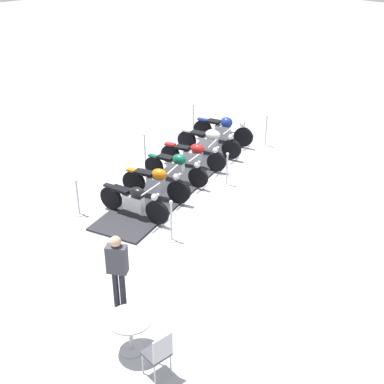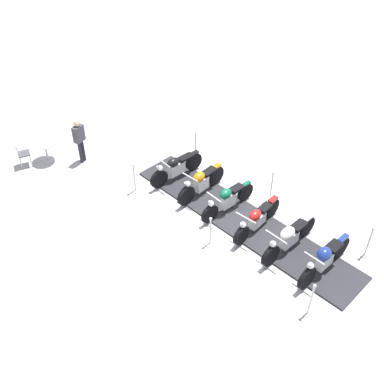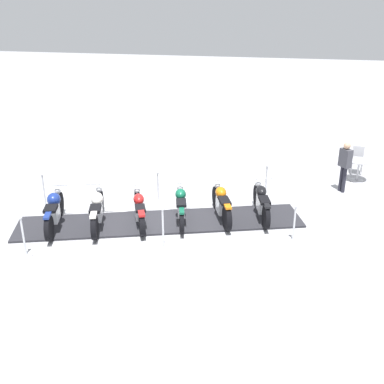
% 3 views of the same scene
% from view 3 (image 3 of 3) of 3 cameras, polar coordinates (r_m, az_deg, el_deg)
% --- Properties ---
extents(ground_plane, '(80.00, 80.00, 0.00)m').
position_cam_3_polar(ground_plane, '(13.06, -3.87, -3.83)').
color(ground_plane, '#B2B2B7').
extents(display_platform, '(3.95, 8.00, 0.06)m').
position_cam_3_polar(display_platform, '(13.05, -3.88, -3.72)').
color(display_platform, '#28282D').
rests_on(display_platform, ground_plane).
extents(motorcycle_black, '(2.10, 0.85, 0.96)m').
position_cam_3_polar(motorcycle_black, '(13.28, 8.53, -1.14)').
color(motorcycle_black, black).
rests_on(motorcycle_black, display_platform).
extents(motorcycle_copper, '(1.99, 0.93, 0.98)m').
position_cam_3_polar(motorcycle_copper, '(13.03, 3.64, -1.38)').
color(motorcycle_copper, black).
rests_on(motorcycle_copper, display_platform).
extents(motorcycle_forest, '(2.10, 0.80, 0.91)m').
position_cam_3_polar(motorcycle_forest, '(12.90, -1.39, -1.58)').
color(motorcycle_forest, black).
rests_on(motorcycle_forest, display_platform).
extents(motorcycle_maroon, '(2.06, 1.05, 0.89)m').
position_cam_3_polar(motorcycle_maroon, '(12.88, -6.49, -2.03)').
color(motorcycle_maroon, black).
rests_on(motorcycle_maroon, display_platform).
extents(motorcycle_cream, '(2.23, 0.96, 0.96)m').
position_cam_3_polar(motorcycle_cream, '(12.93, -11.58, -2.04)').
color(motorcycle_cream, black).
rests_on(motorcycle_cream, display_platform).
extents(motorcycle_navy, '(2.17, 0.87, 0.98)m').
position_cam_3_polar(motorcycle_navy, '(13.08, -16.60, -2.14)').
color(motorcycle_navy, black).
rests_on(motorcycle_navy, display_platform).
extents(stanchion_left_rear, '(0.32, 0.32, 1.08)m').
position_cam_3_polar(stanchion_left_rear, '(12.01, -19.94, -5.87)').
color(stanchion_left_rear, silver).
rests_on(stanchion_left_rear, ground_plane).
extents(stanchion_left_mid, '(0.34, 0.34, 1.12)m').
position_cam_3_polar(stanchion_left_mid, '(11.66, -3.57, -5.34)').
color(stanchion_left_mid, silver).
rests_on(stanchion_left_mid, ground_plane).
extents(stanchion_right_front, '(0.28, 0.28, 1.11)m').
position_cam_3_polar(stanchion_right_front, '(14.66, 9.08, 0.73)').
color(stanchion_right_front, silver).
rests_on(stanchion_right_front, ground_plane).
extents(stanchion_right_rear, '(0.29, 0.29, 1.11)m').
position_cam_3_polar(stanchion_right_rear, '(14.46, -17.67, -0.46)').
color(stanchion_right_rear, silver).
rests_on(stanchion_right_rear, ground_plane).
extents(stanchion_left_front, '(0.30, 0.30, 1.02)m').
position_cam_3_polar(stanchion_left_front, '(12.26, 12.42, -4.41)').
color(stanchion_left_front, silver).
rests_on(stanchion_left_front, ground_plane).
extents(stanchion_right_mid, '(0.29, 0.29, 1.03)m').
position_cam_3_polar(stanchion_right_mid, '(14.18, -4.20, 0.01)').
color(stanchion_right_mid, silver).
rests_on(stanchion_right_mid, ground_plane).
extents(cafe_table, '(0.81, 0.81, 0.74)m').
position_cam_3_polar(cafe_table, '(16.83, 19.84, 3.11)').
color(cafe_table, '#B7B7BC').
rests_on(cafe_table, ground_plane).
extents(cafe_chair_near_table, '(0.42, 0.42, 0.97)m').
position_cam_3_polar(cafe_chair_near_table, '(17.62, 19.71, 3.95)').
color(cafe_chair_near_table, '#B7B7BC').
rests_on(cafe_chair_near_table, ground_plane).
extents(bystander_person, '(0.45, 0.41, 1.66)m').
position_cam_3_polar(bystander_person, '(15.57, 18.30, 3.46)').
color(bystander_person, '#23232D').
rests_on(bystander_person, ground_plane).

